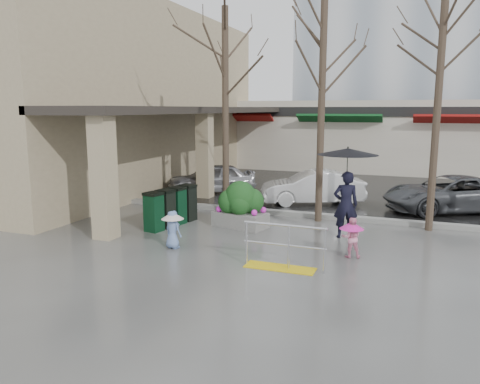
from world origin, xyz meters
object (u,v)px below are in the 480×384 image
Objects in this scene: handrail at (283,252)px; tree_mideast at (441,61)px; planter at (241,205)px; car_a at (212,178)px; child_blue at (173,225)px; tree_west at (225,61)px; child_pink at (351,234)px; car_b at (312,187)px; news_boxes at (171,207)px; car_c at (450,194)px; woman at (347,180)px; tree_midwest at (323,52)px.

tree_mideast is at bearing 56.81° from handrail.
car_a is at bearing 122.63° from planter.
tree_mideast is at bearing -129.19° from child_blue.
tree_west is 3.86× the size of planter.
car_b reaches higher than child_pink.
handrail is 0.89× the size of news_boxes.
child_blue is at bearing -70.18° from car_c.
tree_mideast is at bearing 33.39° from car_b.
planter is 2.13m from news_boxes.
woman is 1.20× the size of news_boxes.
child_blue is 0.27× the size of car_a.
woman is 2.07m from child_pink.
car_b is (2.13, 6.94, 0.03)m from child_blue.
tree_mideast reaches higher than child_pink.
tree_mideast is 2.56× the size of woman.
tree_midwest is 1.83× the size of car_b.
planter is 6.00m from car_a.
handrail is at bearing -173.35° from child_blue.
woman is 1.44× the size of planter.
child_pink is 0.99× the size of child_blue.
car_c reaches higher than child_pink.
tree_west is 3.20× the size of news_boxes.
child_pink is 5.72m from news_boxes.
tree_west reaches higher than child_blue.
handrail is 6.83m from tree_midwest.
tree_midwest is 1.54× the size of car_c.
news_boxes is at bearing -44.07° from child_blue.
child_pink is (0.40, -1.74, -1.05)m from woman.
car_c is at bearing 55.37° from car_a.
child_blue is at bearing -145.36° from tree_mideast.
car_a and car_c have the same top height.
woman reaches higher than car_b.
car_a and car_b have the same top height.
planter is at bearing 124.61° from handrail.
tree_mideast is at bearing -161.58° from woman.
handrail is 3.47m from woman.
planter is at bearing 0.91° from car_a.
tree_midwest reaches higher than handrail.
tree_mideast is 6.62× the size of child_pink.
tree_mideast is 1.76× the size of car_a.
tree_mideast is 6.53× the size of child_blue.
woman is at bearing 16.09° from news_boxes.
car_b is 0.84× the size of car_c.
tree_mideast is at bearing 0.00° from tree_west.
woman reaches higher than news_boxes.
news_boxes is at bearing 148.53° from handrail.
child_blue is at bearing -3.73° from child_pink.
tree_west is 5.09m from news_boxes.
woman is at bearing -58.56° from car_c.
news_boxes is 5.79m from car_a.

